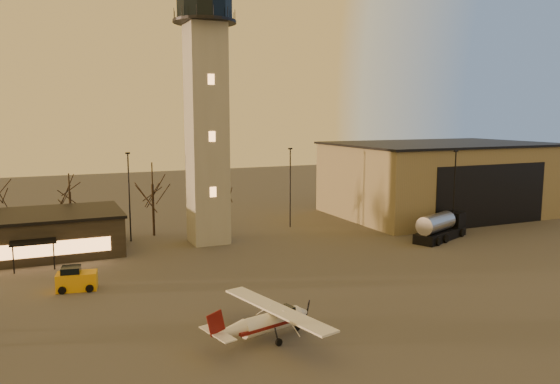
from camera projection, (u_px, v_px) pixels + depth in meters
name	position (u px, v px, depth m)	size (l,w,h in m)	color
ground	(344.00, 343.00, 34.56)	(220.00, 220.00, 0.00)	#4A4644
control_tower	(206.00, 96.00, 59.42)	(6.80, 6.80, 32.60)	gray
hangar	(440.00, 178.00, 78.98)	(30.60, 20.60, 10.30)	#7F7053
light_poles	(210.00, 193.00, 62.07)	(58.50, 12.25, 10.14)	black
tree_row	(72.00, 187.00, 63.71)	(37.20, 9.20, 8.80)	black
cessna_front	(273.00, 324.00, 35.07)	(8.22, 10.28, 2.84)	silver
fuel_truck	(440.00, 229.00, 62.91)	(8.78, 5.61, 3.16)	black
service_cart	(76.00, 281.00, 44.84)	(3.39, 2.45, 1.99)	#E89F0D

